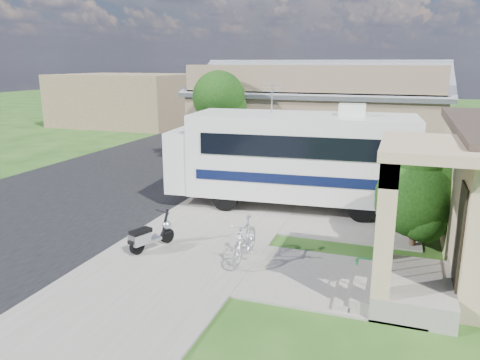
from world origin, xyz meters
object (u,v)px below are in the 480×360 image
(scooter, at_px, (149,236))
(pickup_truck, at_px, (205,139))
(van, at_px, (246,121))
(motorhome, at_px, (292,156))
(garden_hose, at_px, (365,266))
(shrub, at_px, (420,194))
(bicycle, at_px, (244,242))

(scooter, xyz_separation_m, pickup_truck, (-4.30, 13.63, 0.30))
(van, bearing_deg, scooter, -68.33)
(pickup_truck, bearing_deg, motorhome, 134.83)
(garden_hose, bearing_deg, pickup_truck, 127.25)
(shrub, distance_m, van, 21.38)
(shrub, bearing_deg, van, 121.21)
(garden_hose, bearing_deg, van, 115.96)
(bicycle, height_order, garden_hose, bicycle)
(scooter, xyz_separation_m, garden_hose, (5.53, 0.70, -0.34))
(shrub, distance_m, garden_hose, 2.75)
(pickup_truck, height_order, van, van)
(van, distance_m, garden_hose, 22.62)
(pickup_truck, xyz_separation_m, garden_hose, (9.82, -12.92, -0.64))
(pickup_truck, bearing_deg, shrub, 140.69)
(scooter, distance_m, van, 21.48)
(shrub, relative_size, van, 0.48)
(scooter, relative_size, pickup_truck, 0.27)
(scooter, bearing_deg, van, 122.40)
(motorhome, bearing_deg, pickup_truck, 124.97)
(shrub, height_order, van, shrub)
(scooter, relative_size, van, 0.23)
(motorhome, xyz_separation_m, scooter, (-2.64, -5.20, -1.38))
(motorhome, distance_m, shrub, 4.75)
(pickup_truck, bearing_deg, van, -84.08)
(bicycle, bearing_deg, motorhome, 89.46)
(bicycle, height_order, van, van)
(motorhome, relative_size, pickup_truck, 1.58)
(bicycle, distance_m, van, 21.99)
(scooter, xyz_separation_m, bicycle, (2.61, 0.19, 0.10))
(motorhome, distance_m, scooter, 6.00)
(shrub, relative_size, garden_hose, 6.40)
(scooter, bearing_deg, motorhome, 83.76)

